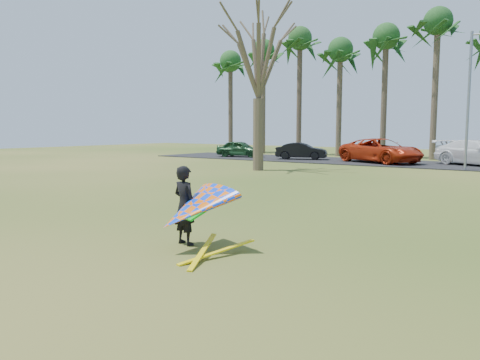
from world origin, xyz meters
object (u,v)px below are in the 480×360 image
Objects in this scene: streetlight at (472,94)px; car_1 at (301,151)px; car_2 at (381,151)px; car_3 at (479,153)px; kite_flyer at (192,209)px; car_0 at (240,149)px; bare_tree_left at (259,51)px.

car_1 is (-12.36, 2.47, -3.76)m from streetlight.
car_2 is 1.07× the size of car_3.
car_3 is at bearing 87.49° from kite_flyer.
kite_flyer is (-1.20, -23.01, -3.62)m from streetlight.
car_0 is 18.18m from car_3.
car_1 is 12.39m from car_3.
streetlight is 23.33m from kite_flyer.
streetlight is 18.67m from car_0.
kite_flyer is at bearing -157.36° from car_0.
car_2 reaches higher than car_0.
car_2 is 6.17m from car_3.
bare_tree_left reaches higher than car_1.
car_1 is at bearing 114.33° from car_2.
car_3 is at bearing -54.41° from car_2.
bare_tree_left is 4.06× the size of kite_flyer.
car_2 reaches higher than car_1.
streetlight is (10.16, 7.00, -2.45)m from bare_tree_left.
car_0 is at bearing 72.77° from car_1.
bare_tree_left is 2.42× the size of car_0.
bare_tree_left is at bearing 119.23° from kite_flyer.
bare_tree_left is at bearing 160.93° from car_3.
car_0 is 0.70× the size of car_3.
streetlight is at bearing -108.41° from car_0.
kite_flyer is at bearing -60.77° from bare_tree_left.
kite_flyer is at bearing -175.26° from car_1.
car_3 is (18.13, 1.41, 0.15)m from car_0.
bare_tree_left reaches higher than car_2.
streetlight is 2.03× the size of car_1.
bare_tree_left reaches higher than streetlight.
streetlight reaches higher than car_3.
kite_flyer is (11.16, -25.49, 0.14)m from car_1.
bare_tree_left is at bearing 174.15° from car_1.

